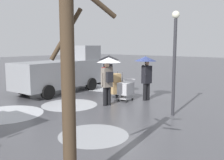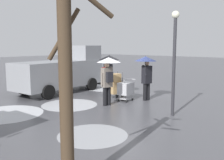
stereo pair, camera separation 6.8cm
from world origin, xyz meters
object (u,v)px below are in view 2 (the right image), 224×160
at_px(pedestrian_pink_side, 146,67).
at_px(pedestrian_black_side, 108,70).
at_px(bare_tree_near, 66,72).
at_px(hand_dolly_boxes, 115,85).
at_px(street_lamp, 174,52).
at_px(pedestrian_white_side, 109,66).
at_px(shopping_cart_vendor, 126,89).
at_px(cargo_van_parked_right, 63,71).

relative_size(pedestrian_pink_side, pedestrian_black_side, 1.00).
distance_m(pedestrian_black_side, bare_tree_near, 6.84).
relative_size(hand_dolly_boxes, pedestrian_pink_side, 0.61).
height_order(pedestrian_black_side, street_lamp, street_lamp).
distance_m(pedestrian_pink_side, bare_tree_near, 8.16).
height_order(hand_dolly_boxes, pedestrian_white_side, pedestrian_white_side).
xyz_separation_m(hand_dolly_boxes, street_lamp, (-3.68, 1.18, 1.70)).
bearing_deg(bare_tree_near, hand_dolly_boxes, -57.49).
bearing_deg(shopping_cart_vendor, pedestrian_pink_side, -134.88).
height_order(pedestrian_pink_side, pedestrian_white_side, same).
height_order(hand_dolly_boxes, street_lamp, street_lamp).
distance_m(hand_dolly_boxes, bare_tree_near, 8.55).
relative_size(cargo_van_parked_right, street_lamp, 1.40).
height_order(cargo_van_parked_right, pedestrian_black_side, cargo_van_parked_right).
xyz_separation_m(shopping_cart_vendor, hand_dolly_boxes, (0.81, -0.22, 0.11)).
bearing_deg(pedestrian_black_side, shopping_cart_vendor, -93.89).
xyz_separation_m(bare_tree_near, street_lamp, (0.84, -5.91, 0.17)).
xyz_separation_m(pedestrian_pink_side, bare_tree_near, (-3.03, 7.55, 0.62)).
bearing_deg(pedestrian_pink_side, pedestrian_white_side, 6.90).
bearing_deg(hand_dolly_boxes, pedestrian_pink_side, -162.84).
xyz_separation_m(shopping_cart_vendor, pedestrian_pink_side, (-0.68, -0.68, 1.02)).
bearing_deg(cargo_van_parked_right, street_lamp, 174.63).
bearing_deg(pedestrian_black_side, street_lamp, -174.98).
xyz_separation_m(shopping_cart_vendor, street_lamp, (-2.87, 0.95, 1.80)).
bearing_deg(hand_dolly_boxes, pedestrian_black_side, 116.80).
bearing_deg(street_lamp, hand_dolly_boxes, -17.75).
height_order(cargo_van_parked_right, pedestrian_pink_side, cargo_van_parked_right).
bearing_deg(cargo_van_parked_right, bare_tree_near, 140.21).
distance_m(shopping_cart_vendor, pedestrian_pink_side, 1.40).
bearing_deg(pedestrian_black_side, pedestrian_white_side, -50.97).
xyz_separation_m(cargo_van_parked_right, bare_tree_near, (-7.90, 6.58, 1.02)).
xyz_separation_m(pedestrian_black_side, street_lamp, (-2.95, -0.26, 0.80)).
relative_size(cargo_van_parked_right, pedestrian_black_side, 2.52).
relative_size(hand_dolly_boxes, pedestrian_white_side, 0.61).
distance_m(shopping_cart_vendor, pedestrian_white_side, 1.79).
distance_m(cargo_van_parked_right, shopping_cart_vendor, 4.24).
relative_size(shopping_cart_vendor, hand_dolly_boxes, 0.79).
xyz_separation_m(cargo_van_parked_right, shopping_cart_vendor, (-4.19, -0.29, -0.61)).
bearing_deg(pedestrian_pink_side, cargo_van_parked_right, 11.31).
distance_m(shopping_cart_vendor, street_lamp, 3.52).
relative_size(hand_dolly_boxes, bare_tree_near, 0.30).
height_order(shopping_cart_vendor, bare_tree_near, bare_tree_near).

